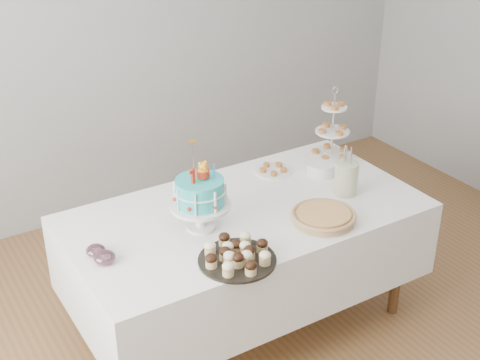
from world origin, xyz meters
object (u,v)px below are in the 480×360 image
pie (324,216)px  jam_bowl_b (96,251)px  jam_bowl_a (105,258)px  table (245,246)px  pastry_plate (273,170)px  birthday_cake (200,206)px  plate_stack (322,168)px  tiered_stand (332,132)px  cupcake_tray (237,254)px  utensil_pitcher (346,177)px

pie → jam_bowl_b: (-1.13, 0.32, -0.00)m
pie → jam_bowl_b: 1.17m
pie → jam_bowl_a: jam_bowl_a is taller
table → pastry_plate: pastry_plate is taller
table → birthday_cake: 0.46m
plate_stack → jam_bowl_a: bearing=-171.7°
tiered_stand → pastry_plate: tiered_stand is taller
jam_bowl_b → jam_bowl_a: bearing=-81.1°
jam_bowl_a → tiered_stand: bearing=10.6°
jam_bowl_b → birthday_cake: bearing=-5.1°
cupcake_tray → plate_stack: (0.91, 0.53, -0.01)m
plate_stack → pastry_plate: size_ratio=0.81×
plate_stack → utensil_pitcher: 0.28m
table → jam_bowl_a: bearing=-175.1°
pastry_plate → utensil_pitcher: size_ratio=0.76×
jam_bowl_b → utensil_pitcher: 1.43m
pie → pastry_plate: size_ratio=1.55×
cupcake_tray → tiered_stand: size_ratio=0.76×
cupcake_tray → jam_bowl_b: cupcake_tray is taller
cupcake_tray → jam_bowl_a: 0.62m
pastry_plate → utensil_pitcher: (0.19, -0.43, 0.09)m
jam_bowl_b → utensil_pitcher: utensil_pitcher is taller
pie → tiered_stand: size_ratio=0.70×
cupcake_tray → utensil_pitcher: bearing=16.5°
cupcake_tray → utensil_pitcher: size_ratio=1.29×
birthday_cake → pie: 0.65m
pastry_plate → pie: bearing=-99.3°
pastry_plate → jam_bowl_b: size_ratio=2.34×
birthday_cake → utensil_pitcher: birthday_cake is taller
birthday_cake → cupcake_tray: bearing=-96.4°
table → pie: size_ratio=5.61×
birthday_cake → jam_bowl_a: birthday_cake is taller
birthday_cake → pie: bearing=-32.3°
birthday_cake → pie: size_ratio=1.40×
pastry_plate → tiered_stand: bearing=-11.7°
table → plate_stack: (0.62, 0.14, 0.26)m
tiered_stand → table: bearing=-163.4°
pastry_plate → utensil_pitcher: 0.48m
jam_bowl_a → jam_bowl_b: size_ratio=1.10×
pie → utensil_pitcher: bearing=31.4°
tiered_stand → jam_bowl_b: (-1.60, -0.21, -0.18)m
table → birthday_cake: birthday_cake is taller
table → tiered_stand: tiered_stand is taller
jam_bowl_b → utensil_pitcher: size_ratio=0.33×
plate_stack → pastry_plate: bearing=145.6°
birthday_cake → jam_bowl_a: bearing=176.7°
cupcake_tray → pie: (0.57, 0.08, -0.01)m
tiered_stand → pastry_plate: bearing=168.3°
pastry_plate → jam_bowl_b: jam_bowl_b is taller
table → jam_bowl_b: bearing=179.1°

